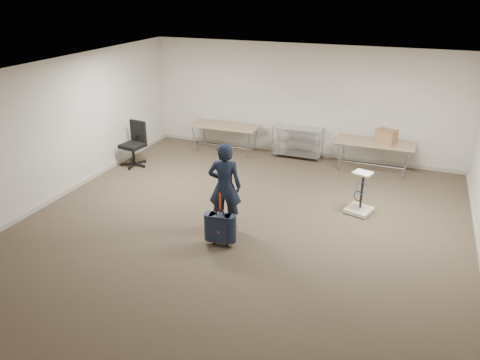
% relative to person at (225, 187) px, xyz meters
% --- Properties ---
extents(ground, '(9.00, 9.00, 0.00)m').
position_rel_person_xyz_m(ground, '(0.28, -0.14, -0.81)').
color(ground, '#423728').
rests_on(ground, ground).
extents(room_shell, '(8.00, 9.00, 9.00)m').
position_rel_person_xyz_m(room_shell, '(0.28, 1.25, -0.76)').
color(room_shell, beige).
rests_on(room_shell, ground).
extents(folding_table_left, '(1.80, 0.75, 0.73)m').
position_rel_person_xyz_m(folding_table_left, '(-1.62, 3.81, -0.13)').
color(folding_table_left, '#A08262').
rests_on(folding_table_left, ground).
extents(folding_table_right, '(1.80, 0.75, 0.73)m').
position_rel_person_xyz_m(folding_table_right, '(2.18, 3.81, -0.13)').
color(folding_table_right, '#A08262').
rests_on(folding_table_right, ground).
extents(wire_shelf, '(1.22, 0.47, 0.80)m').
position_rel_person_xyz_m(wire_shelf, '(0.28, 4.06, -0.37)').
color(wire_shelf, silver).
rests_on(wire_shelf, ground).
extents(person, '(0.67, 0.53, 1.62)m').
position_rel_person_xyz_m(person, '(0.00, 0.00, 0.00)').
color(person, black).
rests_on(person, ground).
extents(suitcase, '(0.38, 0.25, 0.98)m').
position_rel_person_xyz_m(suitcase, '(0.17, -0.62, -0.48)').
color(suitcase, black).
rests_on(suitcase, ground).
extents(office_chair, '(0.65, 0.65, 1.08)m').
position_rel_person_xyz_m(office_chair, '(-3.29, 2.11, -0.49)').
color(office_chair, black).
rests_on(office_chair, ground).
extents(equipment_cart, '(0.58, 0.58, 0.85)m').
position_rel_person_xyz_m(equipment_cart, '(2.21, 1.48, -0.59)').
color(equipment_cart, silver).
rests_on(equipment_cart, ground).
extents(cardboard_box, '(0.51, 0.45, 0.32)m').
position_rel_person_xyz_m(cardboard_box, '(2.41, 3.78, 0.08)').
color(cardboard_box, '#9E7749').
rests_on(cardboard_box, folding_table_right).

